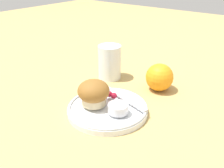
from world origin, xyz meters
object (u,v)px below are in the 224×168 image
at_px(orange_fruit, 159,77).
at_px(butter_knife, 125,98).
at_px(muffin, 94,93).
at_px(juice_glass, 110,62).

bearing_deg(orange_fruit, butter_knife, -100.62).
bearing_deg(butter_knife, orange_fruit, 93.95).
height_order(muffin, juice_glass, juice_glass).
relative_size(butter_knife, orange_fruit, 1.93).
xyz_separation_m(butter_knife, juice_glass, (-0.14, 0.12, 0.03)).
distance_m(muffin, juice_glass, 0.20).
bearing_deg(juice_glass, butter_knife, -39.36).
xyz_separation_m(butter_knife, orange_fruit, (0.03, 0.14, 0.02)).
bearing_deg(orange_fruit, juice_glass, -172.80).
bearing_deg(muffin, butter_knife, 54.38).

